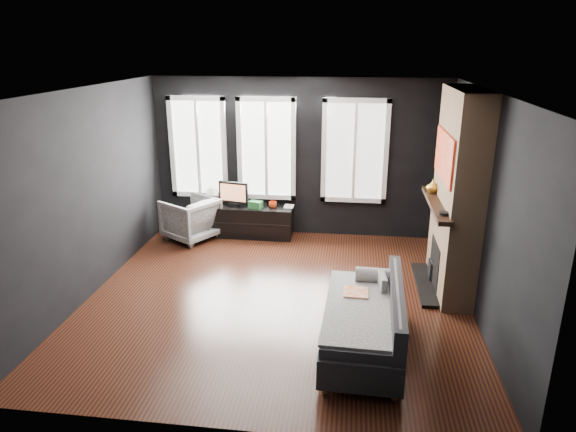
# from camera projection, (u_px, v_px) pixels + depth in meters

# --- Properties ---
(floor) EXTENTS (5.00, 5.00, 0.00)m
(floor) POSITION_uv_depth(u_px,v_px,m) (278.00, 297.00, 6.85)
(floor) COLOR black
(floor) RESTS_ON ground
(ceiling) EXTENTS (5.00, 5.00, 0.00)m
(ceiling) POSITION_uv_depth(u_px,v_px,m) (276.00, 90.00, 5.98)
(ceiling) COLOR white
(ceiling) RESTS_ON ground
(wall_back) EXTENTS (5.00, 0.02, 2.70)m
(wall_back) POSITION_uv_depth(u_px,v_px,m) (299.00, 158.00, 8.77)
(wall_back) COLOR black
(wall_back) RESTS_ON ground
(wall_left) EXTENTS (0.02, 5.00, 2.70)m
(wall_left) POSITION_uv_depth(u_px,v_px,m) (89.00, 194.00, 6.72)
(wall_left) COLOR black
(wall_left) RESTS_ON ground
(wall_right) EXTENTS (0.02, 5.00, 2.70)m
(wall_right) POSITION_uv_depth(u_px,v_px,m) (484.00, 208.00, 6.12)
(wall_right) COLOR black
(wall_right) RESTS_ON ground
(windows) EXTENTS (4.00, 0.16, 1.76)m
(windows) POSITION_uv_depth(u_px,v_px,m) (272.00, 97.00, 8.45)
(windows) COLOR white
(windows) RESTS_ON wall_back
(fireplace) EXTENTS (0.70, 1.62, 2.70)m
(fireplace) POSITION_uv_depth(u_px,v_px,m) (458.00, 194.00, 6.71)
(fireplace) COLOR #93724C
(fireplace) RESTS_ON floor
(sofa) EXTENTS (0.97, 1.85, 0.78)m
(sofa) POSITION_uv_depth(u_px,v_px,m) (363.00, 318.00, 5.57)
(sofa) COLOR black
(sofa) RESTS_ON floor
(stripe_pillow) EXTENTS (0.10, 0.29, 0.29)m
(stripe_pillow) POSITION_uv_depth(u_px,v_px,m) (382.00, 287.00, 5.90)
(stripe_pillow) COLOR gray
(stripe_pillow) RESTS_ON sofa
(armchair) EXTENTS (1.03, 1.04, 0.80)m
(armchair) POSITION_uv_depth(u_px,v_px,m) (191.00, 217.00, 8.77)
(armchair) COLOR white
(armchair) RESTS_ON floor
(media_console) EXTENTS (1.57, 0.50, 0.54)m
(media_console) POSITION_uv_depth(u_px,v_px,m) (248.00, 221.00, 8.97)
(media_console) COLOR black
(media_console) RESTS_ON floor
(monitor) EXTENTS (0.56, 0.22, 0.49)m
(monitor) POSITION_uv_depth(u_px,v_px,m) (234.00, 192.00, 8.82)
(monitor) COLOR black
(monitor) RESTS_ON media_console
(desk_fan) EXTENTS (0.24, 0.24, 0.32)m
(desk_fan) POSITION_uv_depth(u_px,v_px,m) (212.00, 196.00, 8.91)
(desk_fan) COLOR #AAAAAA
(desk_fan) RESTS_ON media_console
(mug) EXTENTS (0.15, 0.12, 0.14)m
(mug) POSITION_uv_depth(u_px,v_px,m) (273.00, 204.00, 8.78)
(mug) COLOR #ED3F12
(mug) RESTS_ON media_console
(book) EXTENTS (0.16, 0.02, 0.22)m
(book) POSITION_uv_depth(u_px,v_px,m) (284.00, 201.00, 8.81)
(book) COLOR #B5A892
(book) RESTS_ON media_console
(storage_box) EXTENTS (0.26, 0.20, 0.12)m
(storage_box) POSITION_uv_depth(u_px,v_px,m) (256.00, 204.00, 8.77)
(storage_box) COLOR #266930
(storage_box) RESTS_ON media_console
(mantel_vase) EXTENTS (0.24, 0.25, 0.18)m
(mantel_vase) POSITION_uv_depth(u_px,v_px,m) (433.00, 186.00, 7.17)
(mantel_vase) COLOR gold
(mantel_vase) RESTS_ON fireplace
(mantel_clock) EXTENTS (0.13, 0.13, 0.04)m
(mantel_clock) POSITION_uv_depth(u_px,v_px,m) (444.00, 214.00, 6.25)
(mantel_clock) COLOR black
(mantel_clock) RESTS_ON fireplace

